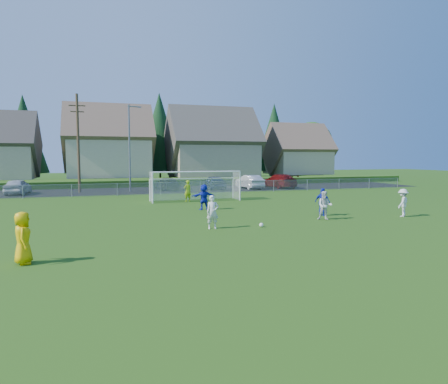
{
  "coord_description": "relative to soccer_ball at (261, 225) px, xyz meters",
  "views": [
    {
      "loc": [
        -7.82,
        -16.42,
        3.69
      ],
      "look_at": [
        0.0,
        8.0,
        1.4
      ],
      "focal_mm": 32.0,
      "sensor_mm": 36.0,
      "label": 1
    }
  ],
  "objects": [
    {
      "name": "car_f",
      "position": [
        8.62,
        23.64,
        0.67
      ],
      "size": [
        1.93,
        4.8,
        1.55
      ],
      "primitive_type": "imported",
      "rotation": [
        0.0,
        0.0,
        3.2
      ],
      "color": "silver",
      "rests_on": "ground"
    },
    {
      "name": "tree_row",
      "position": [
        0.7,
        46.08,
        6.8
      ],
      "size": [
        65.98,
        12.36,
        13.8
      ],
      "color": "#382616",
      "rests_on": "ground"
    },
    {
      "name": "player_blue_a",
      "position": [
        5.21,
        2.55,
        0.75
      ],
      "size": [
        0.88,
        1.08,
        1.72
      ],
      "primitive_type": "imported",
      "rotation": [
        0.0,
        0.0,
        2.11
      ],
      "color": "#1324BA",
      "rests_on": "ground"
    },
    {
      "name": "car_a",
      "position": [
        -15.52,
        24.04,
        0.65
      ],
      "size": [
        2.16,
        4.59,
        1.52
      ],
      "primitive_type": "imported",
      "rotation": [
        0.0,
        0.0,
        3.06
      ],
      "color": "#B7BCC0",
      "rests_on": "ground"
    },
    {
      "name": "asphalt_lot",
      "position": [
        -0.34,
        24.85,
        -0.1
      ],
      "size": [
        60.0,
        60.0,
        0.0
      ],
      "primitive_type": "plane",
      "color": "black",
      "rests_on": "ground"
    },
    {
      "name": "soccer_ball",
      "position": [
        0.0,
        0.0,
        0.0
      ],
      "size": [
        0.22,
        0.22,
        0.22
      ],
      "primitive_type": "sphere",
      "color": "white",
      "rests_on": "ground"
    },
    {
      "name": "player_white_c",
      "position": [
        9.71,
        0.73,
        0.75
      ],
      "size": [
        1.28,
        1.1,
        1.71
      ],
      "primitive_type": "imported",
      "rotation": [
        0.0,
        0.0,
        3.66
      ],
      "color": "silver",
      "rests_on": "ground"
    },
    {
      "name": "houses_row",
      "position": [
        1.63,
        39.81,
        7.22
      ],
      "size": [
        53.9,
        11.45,
        13.27
      ],
      "color": "tan",
      "rests_on": "ground"
    },
    {
      "name": "ground",
      "position": [
        -0.34,
        -2.65,
        -0.11
      ],
      "size": [
        160.0,
        160.0,
        0.0
      ],
      "primitive_type": "plane",
      "color": "#193D0C",
      "rests_on": "ground"
    },
    {
      "name": "car_e",
      "position": [
        4.35,
        23.7,
        0.67
      ],
      "size": [
        1.88,
        4.6,
        1.56
      ],
      "primitive_type": "imported",
      "rotation": [
        0.0,
        0.0,
        3.13
      ],
      "color": "#142546",
      "rests_on": "ground"
    },
    {
      "name": "player_white_a",
      "position": [
        -2.56,
        0.32,
        0.75
      ],
      "size": [
        0.66,
        0.46,
        1.72
      ],
      "primitive_type": "imported",
      "rotation": [
        0.0,
        0.0,
        -0.08
      ],
      "color": "silver",
      "rests_on": "ground"
    },
    {
      "name": "chainlink_fence",
      "position": [
        -0.34,
        19.35,
        0.52
      ],
      "size": [
        52.06,
        0.06,
        1.2
      ],
      "color": "gray",
      "rests_on": "ground"
    },
    {
      "name": "streetlight",
      "position": [
        -4.79,
        23.35,
        4.73
      ],
      "size": [
        1.38,
        0.18,
        9.0
      ],
      "color": "slate",
      "rests_on": "ground"
    },
    {
      "name": "utility_pole",
      "position": [
        -9.84,
        24.35,
        5.04
      ],
      "size": [
        1.6,
        0.26,
        10.0
      ],
      "color": "#473321",
      "rests_on": "ground"
    },
    {
      "name": "player_blue_b",
      "position": [
        -1.11,
        7.54,
        0.78
      ],
      "size": [
        1.68,
        0.62,
        1.78
      ],
      "primitive_type": "imported",
      "rotation": [
        0.0,
        0.0,
        3.2
      ],
      "color": "#1324BA",
      "rests_on": "ground"
    },
    {
      "name": "referee",
      "position": [
        -10.63,
        -4.16,
        0.8
      ],
      "size": [
        0.68,
        0.95,
        1.81
      ],
      "primitive_type": "imported",
      "rotation": [
        0.0,
        0.0,
        1.69
      ],
      "color": "#FFC305",
      "rests_on": "ground"
    },
    {
      "name": "grass_embankment",
      "position": [
        -0.34,
        32.35,
        0.29
      ],
      "size": [
        70.0,
        6.0,
        0.8
      ],
      "primitive_type": "cube",
      "color": "#1E420F",
      "rests_on": "ground"
    },
    {
      "name": "goalkeeper",
      "position": [
        -1.08,
        12.85,
        0.77
      ],
      "size": [
        0.73,
        0.59,
        1.75
      ],
      "primitive_type": "imported",
      "rotation": [
        0.0,
        0.0,
        3.44
      ],
      "color": "#B3D519",
      "rests_on": "ground"
    },
    {
      "name": "car_g",
      "position": [
        12.41,
        23.74,
        0.7
      ],
      "size": [
        2.62,
        5.69,
        1.61
      ],
      "primitive_type": "imported",
      "rotation": [
        0.0,
        0.0,
        3.21
      ],
      "color": "#650B0B",
      "rests_on": "ground"
    },
    {
      "name": "soccer_goal",
      "position": [
        -0.34,
        13.39,
        1.52
      ],
      "size": [
        7.42,
        1.9,
        2.5
      ],
      "color": "white",
      "rests_on": "ground"
    },
    {
      "name": "player_white_b",
      "position": [
        4.47,
        1.1,
        0.73
      ],
      "size": [
        1.03,
        0.97,
        1.68
      ],
      "primitive_type": "imported",
      "rotation": [
        0.0,
        0.0,
        -0.54
      ],
      "color": "silver",
      "rests_on": "ground"
    },
    {
      "name": "car_d",
      "position": [
        -0.81,
        24.43,
        0.57
      ],
      "size": [
        2.5,
        4.9,
        1.36
      ],
      "primitive_type": "imported",
      "rotation": [
        0.0,
        0.0,
        3.27
      ],
      "color": "black",
      "rests_on": "ground"
    }
  ]
}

